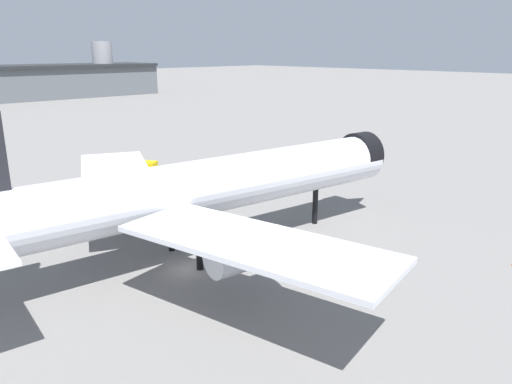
# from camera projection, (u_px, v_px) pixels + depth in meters

# --- Properties ---
(ground) EXTENTS (900.00, 900.00, 0.00)m
(ground) POSITION_uv_depth(u_px,v_px,m) (188.00, 269.00, 49.34)
(ground) COLOR slate
(airliner_near_gate) EXTENTS (57.16, 51.71, 16.62)m
(airliner_near_gate) POSITION_uv_depth(u_px,v_px,m) (201.00, 189.00, 50.93)
(airliner_near_gate) COLOR silver
(airliner_near_gate) RESTS_ON ground
(service_truck_front) EXTENTS (5.04, 5.82, 3.00)m
(service_truck_front) POSITION_uv_depth(u_px,v_px,m) (141.00, 170.00, 83.27)
(service_truck_front) COLOR black
(service_truck_front) RESTS_ON ground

